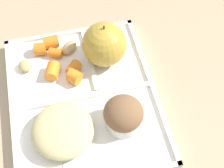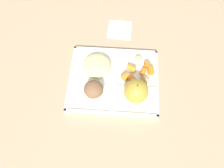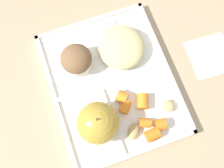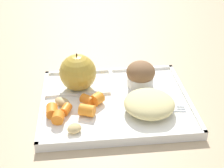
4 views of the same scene
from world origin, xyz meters
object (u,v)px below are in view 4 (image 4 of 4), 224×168
at_px(green_apple, 78,73).
at_px(bran_muffin, 141,75).
at_px(lunch_tray, 115,102).
at_px(plastic_fork, 160,108).

xyz_separation_m(green_apple, bran_muffin, (0.15, -0.00, -0.01)).
height_order(lunch_tray, plastic_fork, lunch_tray).
distance_m(lunch_tray, green_apple, 0.11).
relative_size(lunch_tray, bran_muffin, 4.83).
bearing_deg(green_apple, lunch_tray, -35.56).
xyz_separation_m(bran_muffin, plastic_fork, (0.03, -0.10, -0.03)).
bearing_deg(green_apple, bran_muffin, -0.00).
xyz_separation_m(lunch_tray, bran_muffin, (0.07, 0.06, 0.04)).
bearing_deg(bran_muffin, green_apple, 180.00).
distance_m(lunch_tray, plastic_fork, 0.10).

